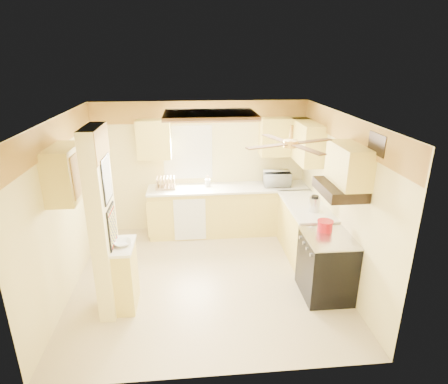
{
  "coord_description": "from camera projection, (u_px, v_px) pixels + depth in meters",
  "views": [
    {
      "loc": [
        -0.21,
        -5.02,
        3.29
      ],
      "look_at": [
        0.29,
        0.35,
        1.3
      ],
      "focal_mm": 30.0,
      "sensor_mm": 36.0,
      "label": 1
    }
  ],
  "objects": [
    {
      "name": "poster_nashville",
      "position": [
        112.0,
        227.0,
        4.81
      ],
      "size": [
        0.02,
        0.42,
        0.57
      ],
      "color": "black",
      "rests_on": "partition_column"
    },
    {
      "name": "dutch_oven",
      "position": [
        325.0,
        226.0,
        5.33
      ],
      "size": [
        0.23,
        0.23,
        0.15
      ],
      "color": "red",
      "rests_on": "stove"
    },
    {
      "name": "dish_rack",
      "position": [
        166.0,
        184.0,
        6.96
      ],
      "size": [
        0.36,
        0.27,
        0.21
      ],
      "color": "tan",
      "rests_on": "countertop_back"
    },
    {
      "name": "window",
      "position": [
        188.0,
        153.0,
        7.05
      ],
      "size": [
        0.92,
        0.02,
        1.02
      ],
      "color": "white",
      "rests_on": "wall_back"
    },
    {
      "name": "vent_grate",
      "position": [
        377.0,
        144.0,
        4.38
      ],
      "size": [
        0.02,
        0.4,
        0.25
      ],
      "primitive_type": "cube",
      "color": "black",
      "rests_on": "wall_right"
    },
    {
      "name": "stove",
      "position": [
        326.0,
        266.0,
        5.32
      ],
      "size": [
        0.68,
        0.77,
        0.92
      ],
      "color": "black",
      "rests_on": "floor"
    },
    {
      "name": "upper_cab_right",
      "position": [
        306.0,
        142.0,
        6.53
      ],
      "size": [
        0.35,
        1.0,
        0.7
      ],
      "primitive_type": "cube",
      "color": "#FFDD6C",
      "rests_on": "wall_right"
    },
    {
      "name": "wall_back",
      "position": [
        201.0,
        167.0,
        7.19
      ],
      "size": [
        4.0,
        0.0,
        4.0
      ],
      "primitive_type": "plane",
      "rotation": [
        1.57,
        0.0,
        0.0
      ],
      "color": "#F9E698",
      "rests_on": "floor"
    },
    {
      "name": "partition_column",
      "position": [
        103.0,
        224.0,
        4.78
      ],
      "size": [
        0.2,
        0.7,
        2.5
      ],
      "primitive_type": "cube",
      "color": "#F9E698",
      "rests_on": "floor"
    },
    {
      "name": "upper_cab_left_wall",
      "position": [
        65.0,
        173.0,
        4.81
      ],
      "size": [
        0.35,
        0.75,
        0.7
      ],
      "primitive_type": "cube",
      "color": "#FFDD6C",
      "rests_on": "wall_left"
    },
    {
      "name": "wallpaper_border",
      "position": [
        200.0,
        112.0,
        6.81
      ],
      "size": [
        4.0,
        0.02,
        0.4
      ],
      "primitive_type": "cube",
      "color": "#F4BB48",
      "rests_on": "wall_back"
    },
    {
      "name": "countertop_right",
      "position": [
        306.0,
        205.0,
        6.24
      ],
      "size": [
        0.64,
        1.44,
        0.04
      ],
      "primitive_type": "cube",
      "color": "white",
      "rests_on": "lower_cabinets_right"
    },
    {
      "name": "dishwasher_panel",
      "position": [
        190.0,
        220.0,
        6.88
      ],
      "size": [
        0.58,
        0.02,
        0.8
      ],
      "primitive_type": "cube",
      "color": "white",
      "rests_on": "lower_cabinets_back"
    },
    {
      "name": "kettle",
      "position": [
        315.0,
        204.0,
        5.92
      ],
      "size": [
        0.17,
        0.17,
        0.26
      ],
      "color": "silver",
      "rests_on": "countertop_right"
    },
    {
      "name": "utensil_crock",
      "position": [
        208.0,
        183.0,
        7.07
      ],
      "size": [
        0.11,
        0.11,
        0.22
      ],
      "color": "white",
      "rests_on": "countertop_back"
    },
    {
      "name": "wall_right",
      "position": [
        340.0,
        199.0,
        5.59
      ],
      "size": [
        0.0,
        3.8,
        3.8
      ],
      "primitive_type": "plane",
      "rotation": [
        1.57,
        0.0,
        -1.57
      ],
      "color": "#F9E698",
      "rests_on": "floor"
    },
    {
      "name": "partition_ledge",
      "position": [
        126.0,
        277.0,
        5.08
      ],
      "size": [
        0.25,
        0.55,
        0.9
      ],
      "primitive_type": "cube",
      "color": "#FFDD6C",
      "rests_on": "floor"
    },
    {
      "name": "ceiling_light_panel",
      "position": [
        210.0,
        115.0,
        5.47
      ],
      "size": [
        1.35,
        0.95,
        0.06
      ],
      "color": "brown",
      "rests_on": "ceiling"
    },
    {
      "name": "upper_cab_back_left",
      "position": [
        154.0,
        139.0,
        6.74
      ],
      "size": [
        0.6,
        0.35,
        0.7
      ],
      "primitive_type": "cube",
      "color": "#FFDD6C",
      "rests_on": "wall_back"
    },
    {
      "name": "upper_cab_over_stove",
      "position": [
        349.0,
        165.0,
        4.82
      ],
      "size": [
        0.35,
        0.76,
        0.52
      ],
      "primitive_type": "cube",
      "color": "#FFDD6C",
      "rests_on": "wall_right"
    },
    {
      "name": "countertop_back",
      "position": [
        229.0,
        188.0,
        7.06
      ],
      "size": [
        3.04,
        0.64,
        0.04
      ],
      "primitive_type": "cube",
      "color": "white",
      "rests_on": "lower_cabinets_back"
    },
    {
      "name": "ceiling_fan",
      "position": [
        291.0,
        143.0,
        4.49
      ],
      "size": [
        1.15,
        1.15,
        0.26
      ],
      "color": "gold",
      "rests_on": "ceiling"
    },
    {
      "name": "upper_cab_back_right",
      "position": [
        284.0,
        137.0,
        6.95
      ],
      "size": [
        0.9,
        0.35,
        0.7
      ],
      "primitive_type": "cube",
      "color": "#FFDD6C",
      "rests_on": "wall_back"
    },
    {
      "name": "range_hood",
      "position": [
        340.0,
        189.0,
        4.92
      ],
      "size": [
        0.5,
        0.76,
        0.14
      ],
      "primitive_type": "cube",
      "color": "black",
      "rests_on": "upper_cab_over_stove"
    },
    {
      "name": "lower_cabinets_right",
      "position": [
        304.0,
        231.0,
        6.4
      ],
      "size": [
        0.6,
        1.4,
        0.9
      ],
      "primitive_type": "cube",
      "color": "#FFDD6C",
      "rests_on": "floor"
    },
    {
      "name": "wall_front",
      "position": [
        216.0,
        277.0,
        3.64
      ],
      "size": [
        4.0,
        0.0,
        4.0
      ],
      "primitive_type": "plane",
      "rotation": [
        -1.57,
        0.0,
        0.0
      ],
      "color": "#F9E698",
      "rests_on": "floor"
    },
    {
      "name": "poster_menu",
      "position": [
        107.0,
        179.0,
        4.58
      ],
      "size": [
        0.02,
        0.42,
        0.57
      ],
      "color": "black",
      "rests_on": "partition_column"
    },
    {
      "name": "microwave",
      "position": [
        277.0,
        179.0,
        7.08
      ],
      "size": [
        0.52,
        0.37,
        0.28
      ],
      "primitive_type": "imported",
      "rotation": [
        0.0,
        0.0,
        3.08
      ],
      "color": "white",
      "rests_on": "countertop_back"
    },
    {
      "name": "bowl",
      "position": [
        123.0,
        243.0,
        4.89
      ],
      "size": [
        0.3,
        0.3,
        0.06
      ],
      "primitive_type": "imported",
      "rotation": [
        0.0,
        0.0,
        0.39
      ],
      "color": "white",
      "rests_on": "ledge_top"
    },
    {
      "name": "floor",
      "position": [
        207.0,
        278.0,
        5.84
      ],
      "size": [
        4.0,
        4.0,
        0.0
      ],
      "primitive_type": "plane",
      "color": "#CDB78E",
      "rests_on": "ground"
    },
    {
      "name": "wall_left",
      "position": [
        64.0,
        209.0,
        5.24
      ],
      "size": [
        0.0,
        3.8,
        3.8
      ],
      "primitive_type": "plane",
      "rotation": [
        1.57,
        0.0,
        1.57
      ],
      "color": "#F9E698",
      "rests_on": "floor"
    },
    {
      "name": "lower_cabinets_back",
      "position": [
        229.0,
        211.0,
        7.23
      ],
      "size": [
        3.0,
        0.6,
        0.9
      ],
      "primitive_type": "cube",
      "color": "#FFDD6C",
      "rests_on": "floor"
    },
    {
      "name": "ceiling",
      "position": [
        205.0,
        117.0,
        4.98
      ],
      "size": [
        4.0,
        4.0,
        0.0
      ],
      "primitive_type": "plane",
      "rotation": [
        3.14,
        0.0,
        0.0
      ],
      "color": "white",
      "rests_on": "wall_back"
    },
    {
      "name": "ledge_top",
      "position": [
        123.0,
        246.0,
        4.91
      ],
      "size": [
        0.28,
        0.58,
        0.04
      ],
      "primitive_type": "cube",
      "color": "white",
      "rests_on": "partition_ledge"
    }
  ]
}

